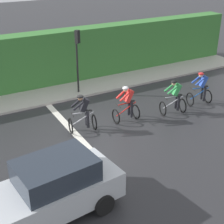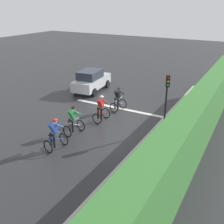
{
  "view_description": "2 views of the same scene",
  "coord_description": "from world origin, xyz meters",
  "px_view_note": "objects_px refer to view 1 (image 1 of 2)",
  "views": [
    {
      "loc": [
        11.18,
        -5.42,
        6.91
      ],
      "look_at": [
        0.74,
        0.46,
        1.07
      ],
      "focal_mm": 53.8,
      "sensor_mm": 36.0,
      "label": 1
    },
    {
      "loc": [
        -8.08,
        14.64,
        6.96
      ],
      "look_at": [
        -0.84,
        1.63,
        0.76
      ],
      "focal_mm": 42.69,
      "sensor_mm": 36.0,
      "label": 2
    }
  ],
  "objects_px": {
    "cyclist_mid": "(127,105)",
    "car_silver": "(51,190)",
    "cyclist_second": "(174,98)",
    "cyclist_lead": "(201,89)",
    "traffic_light_near_crossing": "(78,53)",
    "cyclist_fourth": "(83,114)"
  },
  "relations": [
    {
      "from": "cyclist_mid",
      "to": "car_silver",
      "type": "xyz_separation_m",
      "value": [
        3.94,
        -4.92,
        0.08
      ]
    },
    {
      "from": "car_silver",
      "to": "cyclist_mid",
      "type": "bearing_deg",
      "value": 128.65
    },
    {
      "from": "cyclist_mid",
      "to": "cyclist_fourth",
      "type": "distance_m",
      "value": 2.07
    },
    {
      "from": "cyclist_lead",
      "to": "cyclist_mid",
      "type": "xyz_separation_m",
      "value": [
        -0.23,
        -4.06,
        0.0
      ]
    },
    {
      "from": "cyclist_second",
      "to": "traffic_light_near_crossing",
      "type": "height_order",
      "value": "traffic_light_near_crossing"
    },
    {
      "from": "cyclist_second",
      "to": "car_silver",
      "type": "height_order",
      "value": "car_silver"
    },
    {
      "from": "cyclist_mid",
      "to": "car_silver",
      "type": "distance_m",
      "value": 6.3
    },
    {
      "from": "cyclist_lead",
      "to": "cyclist_second",
      "type": "xyz_separation_m",
      "value": [
        0.21,
        -1.8,
        0.0
      ]
    },
    {
      "from": "traffic_light_near_crossing",
      "to": "car_silver",
      "type": "bearing_deg",
      "value": -29.18
    },
    {
      "from": "cyclist_lead",
      "to": "cyclist_fourth",
      "type": "bearing_deg",
      "value": -93.05
    },
    {
      "from": "cyclist_second",
      "to": "cyclist_lead",
      "type": "bearing_deg",
      "value": 96.64
    },
    {
      "from": "cyclist_second",
      "to": "traffic_light_near_crossing",
      "type": "distance_m",
      "value": 5.36
    },
    {
      "from": "cyclist_mid",
      "to": "cyclist_fourth",
      "type": "bearing_deg",
      "value": -92.64
    },
    {
      "from": "cyclist_lead",
      "to": "cyclist_fourth",
      "type": "relative_size",
      "value": 1.0
    },
    {
      "from": "cyclist_mid",
      "to": "cyclist_fourth",
      "type": "relative_size",
      "value": 1.0
    },
    {
      "from": "cyclist_second",
      "to": "cyclist_mid",
      "type": "distance_m",
      "value": 2.3
    },
    {
      "from": "cyclist_second",
      "to": "car_silver",
      "type": "bearing_deg",
      "value": -64.05
    },
    {
      "from": "cyclist_lead",
      "to": "cyclist_mid",
      "type": "bearing_deg",
      "value": -93.27
    },
    {
      "from": "cyclist_lead",
      "to": "traffic_light_near_crossing",
      "type": "distance_m",
      "value": 6.35
    },
    {
      "from": "cyclist_second",
      "to": "cyclist_fourth",
      "type": "height_order",
      "value": "same"
    },
    {
      "from": "cyclist_mid",
      "to": "cyclist_fourth",
      "type": "height_order",
      "value": "same"
    },
    {
      "from": "cyclist_lead",
      "to": "cyclist_mid",
      "type": "relative_size",
      "value": 1.0
    }
  ]
}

